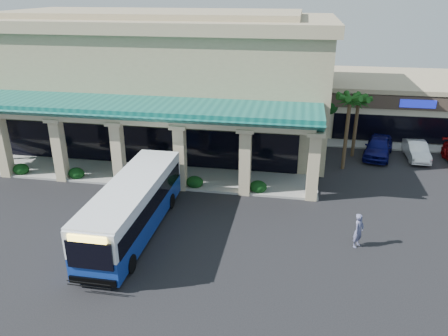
% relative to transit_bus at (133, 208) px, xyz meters
% --- Properties ---
extents(ground, '(110.00, 110.00, 0.00)m').
position_rel_transit_bus_xyz_m(ground, '(4.09, 1.00, -1.57)').
color(ground, black).
extents(main_building, '(30.80, 14.80, 11.35)m').
position_rel_transit_bus_xyz_m(main_building, '(-3.91, 17.00, 4.10)').
color(main_building, tan).
rests_on(main_building, ground).
extents(arcade, '(30.00, 6.20, 5.70)m').
position_rel_transit_bus_xyz_m(arcade, '(-3.91, 7.80, 1.28)').
color(arcade, '#0E5650').
rests_on(arcade, ground).
extents(strip_mall, '(22.50, 12.50, 4.90)m').
position_rel_transit_bus_xyz_m(strip_mall, '(22.09, 25.00, 0.88)').
color(strip_mall, beige).
rests_on(strip_mall, ground).
extents(palm_0, '(2.40, 2.40, 6.60)m').
position_rel_transit_bus_xyz_m(palm_0, '(12.59, 12.00, 1.73)').
color(palm_0, '#144312').
rests_on(palm_0, ground).
extents(palm_1, '(2.40, 2.40, 5.80)m').
position_rel_transit_bus_xyz_m(palm_1, '(13.59, 15.00, 1.33)').
color(palm_1, '#144312').
rests_on(palm_1, ground).
extents(broadleaf_tree, '(2.60, 2.60, 4.81)m').
position_rel_transit_bus_xyz_m(broadleaf_tree, '(11.59, 20.00, 0.83)').
color(broadleaf_tree, black).
rests_on(broadleaf_tree, ground).
extents(transit_bus, '(2.64, 11.28, 3.15)m').
position_rel_transit_bus_xyz_m(transit_bus, '(0.00, 0.00, 0.00)').
color(transit_bus, '#143698').
rests_on(transit_bus, ground).
extents(pedestrian, '(0.79, 0.86, 1.97)m').
position_rel_transit_bus_xyz_m(pedestrian, '(12.54, 0.72, -0.59)').
color(pedestrian, slate).
rests_on(pedestrian, ground).
extents(car_silver, '(3.25, 5.44, 1.73)m').
position_rel_transit_bus_xyz_m(car_silver, '(15.66, 15.25, -0.71)').
color(car_silver, '#0D0E55').
rests_on(car_silver, ground).
extents(car_white, '(1.55, 4.32, 1.42)m').
position_rel_transit_bus_xyz_m(car_white, '(18.70, 15.31, -0.87)').
color(car_white, white).
rests_on(car_white, ground).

